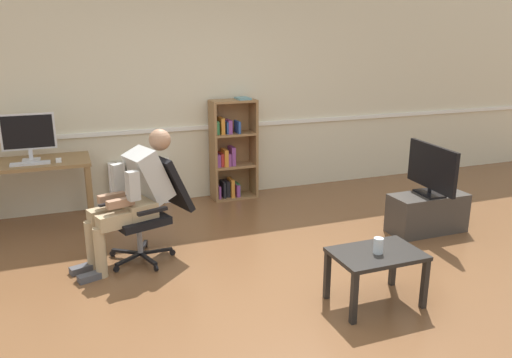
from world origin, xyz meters
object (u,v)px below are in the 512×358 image
imac_monitor (28,133)px  tv_screen (432,169)px  computer_mouse (59,160)px  person_seated (134,195)px  computer_desk (34,172)px  bookshelf (231,152)px  office_chair (153,204)px  drinking_glass (378,246)px  coffee_table (376,260)px  tv_stand (427,213)px  keyboard (30,164)px  radiator (140,183)px

imac_monitor → tv_screen: (3.91, -1.67, -0.35)m
computer_mouse → person_seated: size_ratio=0.08×
computer_desk → person_seated: (0.88, -1.23, 0.01)m
bookshelf → office_chair: bookshelf is taller
person_seated → drinking_glass: 2.19m
imac_monitor → bookshelf: (2.32, 0.21, -0.44)m
computer_desk → imac_monitor: size_ratio=2.10×
office_chair → person_seated: 0.23m
coffee_table → tv_screen: bearing=37.9°
bookshelf → coffee_table: size_ratio=1.89×
computer_mouse → tv_stand: bearing=-22.1°
keyboard → tv_screen: (3.91, -1.45, -0.07)m
drinking_glass → tv_stand: bearing=38.3°
keyboard → office_chair: (1.07, -1.03, -0.24)m
computer_mouse → radiator: size_ratio=0.14×
bookshelf → coffee_table: (0.21, -2.96, -0.23)m
bookshelf → tv_stand: bookshelf is taller
coffee_table → keyboard: bearing=135.0°
keyboard → computer_desk: bearing=82.5°
computer_desk → tv_stand: 4.23m
imac_monitor → coffee_table: (2.53, -2.75, -0.68)m
coffee_table → office_chair: bearing=134.3°
imac_monitor → radiator: 1.43m
computer_desk → tv_stand: computer_desk is taller
imac_monitor → keyboard: bearing=-90.1°
person_seated → tv_screen: bearing=65.3°
imac_monitor → person_seated: imac_monitor is taller
radiator → drinking_glass: radiator is taller
keyboard → bookshelf: (2.32, 0.43, -0.17)m
tv_stand → drinking_glass: (-1.38, -1.09, 0.29)m
radiator → person_seated: bearing=-99.5°
imac_monitor → coffee_table: 3.80m
office_chair → person_seated: size_ratio=0.79×
tv_stand → coffee_table: coffee_table is taller
radiator → tv_stand: bearing=-35.9°
tv_stand → person_seated: bearing=173.1°
computer_desk → person_seated: bearing=-54.5°
coffee_table → drinking_glass: bearing=-105.3°
tv_stand → coffee_table: 1.76m
radiator → office_chair: size_ratio=0.76×
keyboard → tv_stand: keyboard is taller
office_chair → coffee_table: size_ratio=1.41×
imac_monitor → keyboard: 0.35m
keyboard → person_seated: person_seated is taller
computer_desk → coffee_table: 3.68m
tv_stand → tv_screen: size_ratio=1.05×
bookshelf → office_chair: size_ratio=1.34×
computer_mouse → person_seated: (0.62, -1.11, -0.12)m
computer_desk → computer_mouse: computer_mouse is taller
tv_screen → imac_monitor: bearing=71.6°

